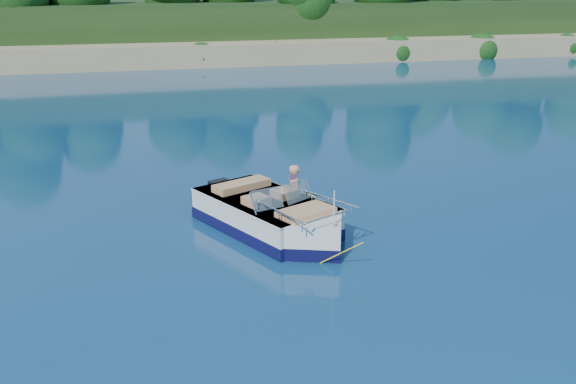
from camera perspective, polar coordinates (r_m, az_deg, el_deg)
The scene contains 5 objects.
ground at distance 11.53m, azimuth 4.76°, elevation -10.94°, with size 160.00×160.00×0.00m, color #0A244A.
shoreline at distance 73.47m, azimuth -12.32°, elevation 14.26°, with size 170.00×59.00×6.00m.
motorboat at distance 14.92m, azimuth -1.25°, elevation -2.44°, with size 3.25×4.89×1.76m.
tow_tube at distance 16.76m, azimuth 0.73°, elevation -1.00°, with size 1.41×1.41×0.32m.
boy at distance 16.69m, azimuth 0.47°, elevation -1.39°, with size 0.57×0.37×1.56m, color tan.
Camera 1 is at (-3.45, -9.47, 5.62)m, focal length 40.00 mm.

